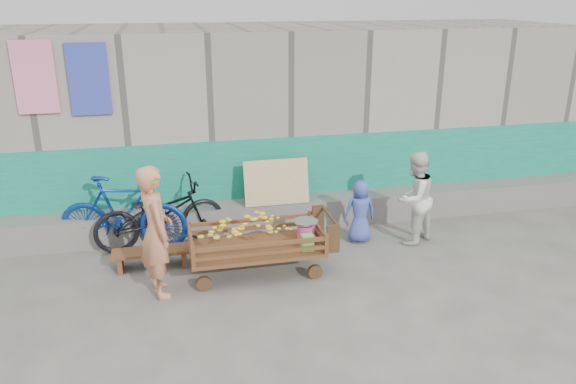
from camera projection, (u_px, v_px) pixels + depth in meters
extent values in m
plane|color=#53504C|center=(290.00, 304.00, 6.77)|extent=(80.00, 80.00, 0.00)
cube|color=gray|center=(239.00, 114.00, 10.03)|extent=(12.00, 3.00, 3.00)
cube|color=#107A64|center=(253.00, 182.00, 8.91)|extent=(12.00, 0.03, 1.40)
cube|color=slate|center=(257.00, 215.00, 8.85)|extent=(12.00, 0.50, 0.45)
cube|color=tan|center=(277.00, 182.00, 8.60)|extent=(1.00, 0.19, 0.68)
cube|color=pink|center=(35.00, 77.00, 7.67)|extent=(0.55, 0.03, 1.00)
cube|color=#3340AD|center=(89.00, 79.00, 7.83)|extent=(0.55, 0.03, 1.00)
cube|color=#4F3118|center=(256.00, 248.00, 7.40)|extent=(1.74, 0.87, 0.05)
cylinder|color=#382714|center=(204.00, 284.00, 7.05)|extent=(0.19, 0.06, 0.19)
cube|color=#4F3118|center=(193.00, 257.00, 6.80)|extent=(0.05, 0.05, 0.27)
cylinder|color=#382714|center=(200.00, 261.00, 7.63)|extent=(0.19, 0.06, 0.19)
cube|color=#4F3118|center=(189.00, 231.00, 7.54)|extent=(0.05, 0.05, 0.27)
cylinder|color=#382714|center=(315.00, 272.00, 7.35)|extent=(0.19, 0.06, 0.19)
cube|color=#4F3118|center=(326.00, 244.00, 7.15)|extent=(0.05, 0.05, 0.27)
cylinder|color=#382714|center=(303.00, 251.00, 7.93)|extent=(0.19, 0.06, 0.19)
cube|color=#4F3118|center=(310.00, 220.00, 7.89)|extent=(0.05, 0.05, 0.27)
cube|color=#4F3118|center=(261.00, 253.00, 6.99)|extent=(1.68, 0.04, 0.05)
cube|color=#4F3118|center=(261.00, 245.00, 6.95)|extent=(1.68, 0.04, 0.05)
cube|color=#4F3118|center=(251.00, 228.00, 7.73)|extent=(1.68, 0.04, 0.05)
cube|color=#4F3118|center=(251.00, 220.00, 7.69)|extent=(1.68, 0.04, 0.05)
cube|color=#4F3118|center=(191.00, 246.00, 7.18)|extent=(0.04, 0.81, 0.05)
cube|color=#4F3118|center=(191.00, 238.00, 7.14)|extent=(0.04, 0.81, 0.05)
cube|color=#4F3118|center=(318.00, 234.00, 7.53)|extent=(0.04, 0.81, 0.05)
cube|color=#4F3118|center=(318.00, 226.00, 7.50)|extent=(0.04, 0.81, 0.05)
cylinder|color=#382714|center=(330.00, 216.00, 7.49)|extent=(0.04, 0.77, 0.04)
cube|color=#382714|center=(318.00, 218.00, 7.86)|extent=(0.17, 0.04, 0.39)
cube|color=#382714|center=(333.00, 239.00, 7.20)|extent=(0.17, 0.04, 0.39)
ellipsoid|color=yellow|center=(248.00, 232.00, 7.30)|extent=(1.26, 0.68, 0.43)
cylinder|color=#FE4597|center=(306.00, 233.00, 7.49)|extent=(0.23, 0.23, 0.25)
cylinder|color=silver|center=(306.00, 224.00, 7.45)|extent=(0.03, 0.03, 0.06)
cylinder|color=silver|center=(306.00, 221.00, 7.43)|extent=(0.33, 0.33, 0.02)
cube|color=#48DB47|center=(307.00, 243.00, 7.24)|extent=(0.15, 0.12, 0.21)
cube|color=#4F3118|center=(152.00, 251.00, 7.59)|extent=(1.06, 0.32, 0.04)
cube|color=#4F3118|center=(120.00, 264.00, 7.55)|extent=(0.06, 0.30, 0.21)
cube|color=#4F3118|center=(184.00, 257.00, 7.72)|extent=(0.06, 0.30, 0.21)
imported|color=#C07A53|center=(156.00, 231.00, 6.76)|extent=(0.53, 0.68, 1.66)
imported|color=silver|center=(414.00, 198.00, 8.23)|extent=(0.86, 0.80, 1.40)
imported|color=#3C4EA4|center=(360.00, 211.00, 8.33)|extent=(0.48, 0.32, 0.96)
imported|color=black|center=(160.00, 214.00, 8.17)|extent=(1.99, 0.99, 1.00)
imported|color=navy|center=(123.00, 213.00, 8.05)|extent=(1.92, 0.96, 1.11)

